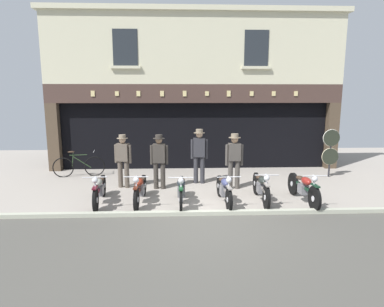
# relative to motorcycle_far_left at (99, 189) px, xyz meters

# --- Properties ---
(ground) EXTENTS (23.29, 22.00, 0.18)m
(ground) POSITION_rel_motorcycle_far_left_xyz_m (2.82, -2.04, -0.46)
(ground) COLOR gray
(shop_facade) EXTENTS (11.59, 4.42, 6.09)m
(shop_facade) POSITION_rel_motorcycle_far_left_xyz_m (2.82, 5.97, 1.26)
(shop_facade) COLOR black
(shop_facade) RESTS_ON ground
(motorcycle_far_left) EXTENTS (0.62, 2.01, 0.90)m
(motorcycle_far_left) POSITION_rel_motorcycle_far_left_xyz_m (0.00, 0.00, 0.00)
(motorcycle_far_left) COLOR black
(motorcycle_far_left) RESTS_ON ground
(motorcycle_left) EXTENTS (0.62, 1.97, 0.91)m
(motorcycle_left) POSITION_rel_motorcycle_far_left_xyz_m (1.10, -0.00, -0.00)
(motorcycle_left) COLOR black
(motorcycle_left) RESTS_ON ground
(motorcycle_center_left) EXTENTS (0.62, 1.91, 0.90)m
(motorcycle_center_left) POSITION_rel_motorcycle_far_left_xyz_m (2.22, -0.13, -0.01)
(motorcycle_center_left) COLOR black
(motorcycle_center_left) RESTS_ON ground
(motorcycle_center) EXTENTS (0.62, 1.92, 0.89)m
(motorcycle_center) POSITION_rel_motorcycle_far_left_xyz_m (3.39, -0.12, -0.01)
(motorcycle_center) COLOR black
(motorcycle_center) RESTS_ON ground
(motorcycle_center_right) EXTENTS (0.62, 2.03, 0.92)m
(motorcycle_center_right) POSITION_rel_motorcycle_far_left_xyz_m (4.43, -0.01, 0.01)
(motorcycle_center_right) COLOR black
(motorcycle_center_right) RESTS_ON ground
(motorcycle_right) EXTENTS (0.62, 2.08, 0.92)m
(motorcycle_right) POSITION_rel_motorcycle_far_left_xyz_m (5.56, -0.14, 0.01)
(motorcycle_right) COLOR black
(motorcycle_right) RESTS_ON ground
(salesman_left) EXTENTS (0.55, 0.34, 1.69)m
(salesman_left) POSITION_rel_motorcycle_far_left_xyz_m (0.41, 1.58, 0.53)
(salesman_left) COLOR brown
(salesman_left) RESTS_ON ground
(shopkeeper_center) EXTENTS (0.56, 0.36, 1.71)m
(shopkeeper_center) POSITION_rel_motorcycle_far_left_xyz_m (1.55, 1.39, 0.54)
(shopkeeper_center) COLOR #38332D
(shopkeeper_center) RESTS_ON ground
(salesman_right) EXTENTS (0.56, 0.37, 1.81)m
(salesman_right) POSITION_rel_motorcycle_far_left_xyz_m (2.84, 2.00, 0.60)
(salesman_right) COLOR #2D2D33
(salesman_right) RESTS_ON ground
(assistant_far_right) EXTENTS (0.56, 0.37, 1.74)m
(assistant_far_right) POSITION_rel_motorcycle_far_left_xyz_m (3.88, 1.30, 0.56)
(assistant_far_right) COLOR #47423D
(assistant_far_right) RESTS_ON ground
(tyre_sign_pole) EXTENTS (0.61, 0.06, 1.72)m
(tyre_sign_pole) POSITION_rel_motorcycle_far_left_xyz_m (7.56, 2.64, 0.63)
(tyre_sign_pole) COLOR #232328
(tyre_sign_pole) RESTS_ON ground
(advert_board_near) EXTENTS (0.82, 0.03, 1.10)m
(advert_board_near) POSITION_rel_motorcycle_far_left_xyz_m (0.57, 4.34, 1.24)
(advert_board_near) COLOR silver
(leaning_bicycle) EXTENTS (1.80, 0.50, 0.95)m
(leaning_bicycle) POSITION_rel_motorcycle_far_left_xyz_m (-1.44, 3.09, -0.03)
(leaning_bicycle) COLOR black
(leaning_bicycle) RESTS_ON ground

